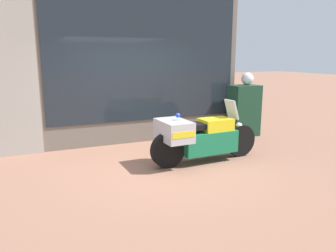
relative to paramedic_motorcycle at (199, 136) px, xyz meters
name	(u,v)px	position (x,y,z in m)	size (l,w,h in m)	color
ground_plane	(156,165)	(-0.83, 0.16, -0.53)	(60.00, 60.00, 0.00)	#8E604C
shop_building	(106,58)	(-1.27, 2.15, 1.50)	(5.93, 0.55, 4.05)	#6B6056
window_display	(143,120)	(-0.39, 2.19, -0.04)	(4.46, 0.30, 2.05)	slate
paramedic_motorcycle	(199,136)	(0.00, 0.00, 0.00)	(2.35, 0.82, 1.21)	black
utility_cabinet	(244,111)	(2.17, 1.53, 0.13)	(0.76, 0.50, 1.33)	#193D28
white_helmet	(247,79)	(2.28, 1.59, 0.96)	(0.32, 0.32, 0.32)	white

